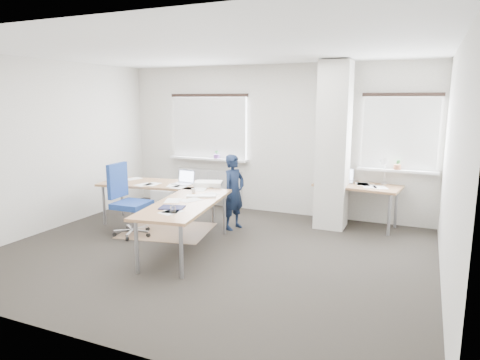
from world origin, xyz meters
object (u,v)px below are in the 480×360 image
at_px(desk_side, 358,187).
at_px(task_chair, 130,216).
at_px(person, 234,192).
at_px(desk_main, 173,194).

distance_m(desk_side, task_chair, 3.84).
bearing_deg(desk_side, person, -144.80).
xyz_separation_m(desk_side, person, (-1.89, -0.98, -0.05)).
distance_m(task_chair, person, 1.73).
xyz_separation_m(desk_main, desk_side, (2.60, 1.73, -0.01)).
bearing_deg(task_chair, person, 34.82).
bearing_deg(desk_side, desk_main, -138.54).
distance_m(desk_main, desk_side, 3.12).
bearing_deg(desk_main, desk_side, 25.02).
height_order(desk_main, desk_side, desk_side).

